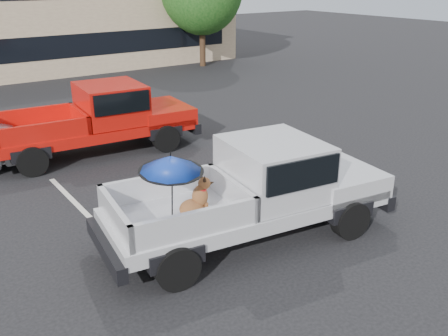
{
  "coord_description": "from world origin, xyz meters",
  "views": [
    {
      "loc": [
        -6.13,
        -7.35,
        4.8
      ],
      "look_at": [
        -0.96,
        -0.07,
        1.3
      ],
      "focal_mm": 40.0,
      "sensor_mm": 36.0,
      "label": 1
    }
  ],
  "objects": [
    {
      "name": "ground",
      "position": [
        0.0,
        0.0,
        0.0
      ],
      "size": [
        90.0,
        90.0,
        0.0
      ],
      "primitive_type": "plane",
      "color": "black",
      "rests_on": "ground"
    },
    {
      "name": "red_pickup",
      "position": [
        -0.93,
        5.74,
        1.05
      ],
      "size": [
        5.95,
        2.54,
        1.91
      ],
      "rotation": [
        0.0,
        0.0,
        -0.09
      ],
      "color": "black",
      "rests_on": "ground"
    },
    {
      "name": "silver_pickup",
      "position": [
        -0.5,
        -0.68,
        1.05
      ],
      "size": [
        5.9,
        2.71,
        2.06
      ],
      "rotation": [
        0.0,
        0.0,
        -0.14
      ],
      "color": "black",
      "rests_on": "ground"
    },
    {
      "name": "motel_building",
      "position": [
        2.0,
        20.99,
        3.21
      ],
      "size": [
        20.4,
        8.4,
        6.3
      ],
      "color": "tan",
      "rests_on": "ground"
    },
    {
      "name": "stripe_right",
      "position": [
        3.0,
        2.0,
        0.0
      ],
      "size": [
        0.12,
        5.0,
        0.01
      ],
      "primitive_type": "cube",
      "color": "silver",
      "rests_on": "ground"
    },
    {
      "name": "stripe_left",
      "position": [
        -3.0,
        2.0,
        0.0
      ],
      "size": [
        0.12,
        5.0,
        0.01
      ],
      "primitive_type": "cube",
      "color": "silver",
      "rests_on": "ground"
    }
  ]
}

